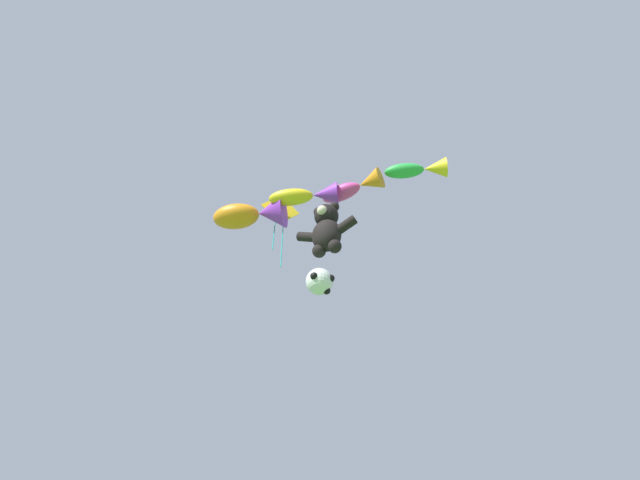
{
  "coord_description": "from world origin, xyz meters",
  "views": [
    {
      "loc": [
        3.48,
        -3.49,
        1.68
      ],
      "look_at": [
        -0.72,
        5.76,
        10.97
      ],
      "focal_mm": 28.0,
      "sensor_mm": 36.0,
      "label": 1
    }
  ],
  "objects_px": {
    "teddy_bear_kite": "(326,229)",
    "soccer_ball_kite": "(320,282)",
    "fish_kite_emerald": "(420,170)",
    "fish_kite_tangerine": "(254,214)",
    "fish_kite_magenta": "(356,187)",
    "fish_kite_goldfin": "(308,196)",
    "diamond_kite": "(280,213)"
  },
  "relations": [
    {
      "from": "fish_kite_magenta",
      "to": "fish_kite_goldfin",
      "type": "relative_size",
      "value": 0.89
    },
    {
      "from": "soccer_ball_kite",
      "to": "diamond_kite",
      "type": "distance_m",
      "value": 4.24
    },
    {
      "from": "fish_kite_emerald",
      "to": "fish_kite_goldfin",
      "type": "height_order",
      "value": "fish_kite_emerald"
    },
    {
      "from": "fish_kite_goldfin",
      "to": "fish_kite_tangerine",
      "type": "bearing_deg",
      "value": -176.68
    },
    {
      "from": "fish_kite_magenta",
      "to": "fish_kite_tangerine",
      "type": "relative_size",
      "value": 0.8
    },
    {
      "from": "soccer_ball_kite",
      "to": "teddy_bear_kite",
      "type": "bearing_deg",
      "value": -32.28
    },
    {
      "from": "fish_kite_emerald",
      "to": "diamond_kite",
      "type": "distance_m",
      "value": 4.85
    },
    {
      "from": "soccer_ball_kite",
      "to": "fish_kite_magenta",
      "type": "height_order",
      "value": "fish_kite_magenta"
    },
    {
      "from": "fish_kite_emerald",
      "to": "fish_kite_tangerine",
      "type": "relative_size",
      "value": 0.76
    },
    {
      "from": "soccer_ball_kite",
      "to": "fish_kite_goldfin",
      "type": "bearing_deg",
      "value": 173.08
    },
    {
      "from": "teddy_bear_kite",
      "to": "fish_kite_magenta",
      "type": "distance_m",
      "value": 2.33
    },
    {
      "from": "fish_kite_goldfin",
      "to": "fish_kite_tangerine",
      "type": "distance_m",
      "value": 1.96
    },
    {
      "from": "fish_kite_tangerine",
      "to": "fish_kite_magenta",
      "type": "bearing_deg",
      "value": 8.13
    },
    {
      "from": "teddy_bear_kite",
      "to": "soccer_ball_kite",
      "type": "bearing_deg",
      "value": 147.72
    },
    {
      "from": "teddy_bear_kite",
      "to": "fish_kite_emerald",
      "type": "relative_size",
      "value": 0.96
    },
    {
      "from": "fish_kite_emerald",
      "to": "diamond_kite",
      "type": "relative_size",
      "value": 0.6
    },
    {
      "from": "soccer_ball_kite",
      "to": "diamond_kite",
      "type": "relative_size",
      "value": 0.25
    },
    {
      "from": "teddy_bear_kite",
      "to": "fish_kite_tangerine",
      "type": "relative_size",
      "value": 0.73
    },
    {
      "from": "soccer_ball_kite",
      "to": "fish_kite_goldfin",
      "type": "relative_size",
      "value": 0.35
    },
    {
      "from": "soccer_ball_kite",
      "to": "fish_kite_magenta",
      "type": "distance_m",
      "value": 3.96
    },
    {
      "from": "fish_kite_tangerine",
      "to": "diamond_kite",
      "type": "relative_size",
      "value": 0.79
    },
    {
      "from": "fish_kite_goldfin",
      "to": "diamond_kite",
      "type": "distance_m",
      "value": 1.37
    },
    {
      "from": "teddy_bear_kite",
      "to": "fish_kite_tangerine",
      "type": "bearing_deg",
      "value": 177.18
    },
    {
      "from": "soccer_ball_kite",
      "to": "fish_kite_tangerine",
      "type": "relative_size",
      "value": 0.31
    },
    {
      "from": "fish_kite_emerald",
      "to": "fish_kite_goldfin",
      "type": "bearing_deg",
      "value": -170.11
    },
    {
      "from": "fish_kite_tangerine",
      "to": "teddy_bear_kite",
      "type": "bearing_deg",
      "value": -2.82
    },
    {
      "from": "teddy_bear_kite",
      "to": "soccer_ball_kite",
      "type": "height_order",
      "value": "teddy_bear_kite"
    },
    {
      "from": "teddy_bear_kite",
      "to": "fish_kite_tangerine",
      "type": "distance_m",
      "value": 3.27
    },
    {
      "from": "fish_kite_magenta",
      "to": "diamond_kite",
      "type": "xyz_separation_m",
      "value": [
        -2.79,
        0.09,
        0.06
      ]
    },
    {
      "from": "fish_kite_emerald",
      "to": "soccer_ball_kite",
      "type": "bearing_deg",
      "value": -167.83
    },
    {
      "from": "fish_kite_tangerine",
      "to": "fish_kite_emerald",
      "type": "bearing_deg",
      "value": 7.59
    },
    {
      "from": "teddy_bear_kite",
      "to": "fish_kite_tangerine",
      "type": "height_order",
      "value": "fish_kite_tangerine"
    }
  ]
}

